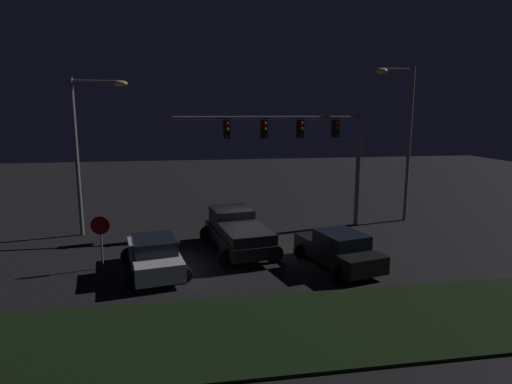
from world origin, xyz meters
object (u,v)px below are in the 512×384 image
Objects in this scene: street_lamp_right at (403,127)px; stop_sign at (101,232)px; car_sedan at (154,255)px; pickup_truck at (237,230)px; car_sedan_far at (338,249)px; traffic_signal_gantry at (301,138)px; street_lamp_left at (87,138)px.

street_lamp_right is 17.39m from stop_sign.
pickup_truck is at bearing -68.05° from car_sedan.
stop_sign is at bearing -160.72° from street_lamp_right.
car_sedan is at bearing -155.17° from street_lamp_right.
traffic_signal_gantry is at bearing -13.48° from car_sedan_far.
traffic_signal_gantry is 1.16× the size of street_lamp_right.
car_sedan_far is at bearing -134.99° from pickup_truck.
street_lamp_left reaches higher than car_sedan.
street_lamp_right reaches higher than stop_sign.
street_lamp_left is at bearing 104.68° from stop_sign.
stop_sign reaches higher than car_sedan.
street_lamp_right is 4.00× the size of stop_sign.
street_lamp_left reaches higher than stop_sign.
pickup_truck is 1.20× the size of car_sedan_far.
street_lamp_right reaches higher than car_sedan_far.
street_lamp_left is 6.61m from stop_sign.
pickup_truck is at bearing -28.37° from street_lamp_left.
street_lamp_left is (-11.14, 0.37, 0.08)m from traffic_signal_gantry.
car_sedan is 10.48m from traffic_signal_gantry.
car_sedan_far is at bearing -132.24° from street_lamp_right.
street_lamp_right is at bearing 0.65° from street_lamp_left.
pickup_truck is 0.70× the size of street_lamp_left.
car_sedan is 0.58× the size of street_lamp_left.
pickup_truck is 11.88m from street_lamp_right.
street_lamp_left is at bearing 19.36° from car_sedan.
pickup_truck is 2.53× the size of stop_sign.
street_lamp_right reaches higher than street_lamp_left.
traffic_signal_gantry reaches higher than pickup_truck.
street_lamp_left is (-11.11, 6.72, 4.37)m from car_sedan_far.
traffic_signal_gantry is (0.03, 6.35, 4.29)m from car_sedan_far.
stop_sign is at bearing -75.32° from street_lamp_left.
traffic_signal_gantry is 11.48m from stop_sign.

